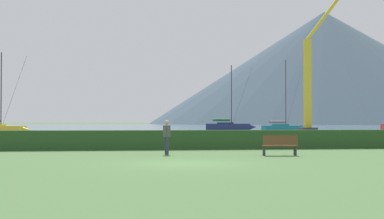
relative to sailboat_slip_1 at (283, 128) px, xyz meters
The scene contains 9 objects.
ground_plane 66.50m from the sailboat_slip_1, 110.00° to the right, with size 1000.00×1000.00×0.00m, color #517A42.
harbor_water 77.91m from the sailboat_slip_1, 106.97° to the left, with size 320.00×246.00×0.00m, color slate.
hedge_line 56.28m from the sailboat_slip_1, 113.84° to the right, with size 80.00×1.20×1.09m, color #284C23.
sailboat_slip_1 is the anchor object (origin of this frame).
sailboat_slip_3 13.70m from the sailboat_slip_1, 115.67° to the left, with size 8.82×3.65×11.24m.
park_bench_near_path 60.67m from the sailboat_slip_1, 106.99° to the right, with size 1.65×0.63×0.95m.
person_standing_walker 61.02m from the sailboat_slip_1, 112.01° to the right, with size 0.36×0.56×1.65m.
dock_crane 15.20m from the sailboat_slip_1, 94.00° to the right, with size 5.50×2.00×17.66m.
distant_hill_east_ridge 251.86m from the sailboat_slip_1, 67.74° to the left, with size 202.32×202.32×64.63m, color #425666.
Camera 1 is at (-2.63, -21.30, 1.60)m, focal length 53.59 mm.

